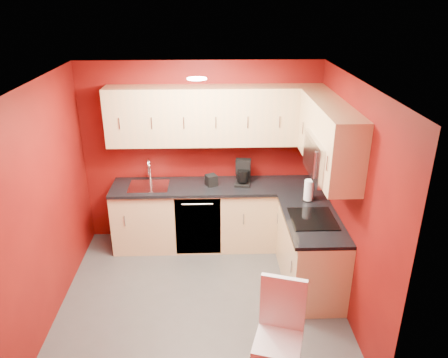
{
  "coord_description": "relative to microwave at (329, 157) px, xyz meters",
  "views": [
    {
      "loc": [
        0.12,
        -4.14,
        3.29
      ],
      "look_at": [
        0.28,
        0.55,
        1.27
      ],
      "focal_mm": 35.0,
      "sensor_mm": 36.0,
      "label": 1
    }
  ],
  "objects": [
    {
      "name": "microwave",
      "position": [
        0.0,
        0.0,
        0.0
      ],
      "size": [
        0.42,
        0.76,
        0.42
      ],
      "color": "silver",
      "rests_on": "upper_cabinets_right"
    },
    {
      "name": "coffee_maker",
      "position": [
        -0.84,
        1.0,
        -0.58
      ],
      "size": [
        0.24,
        0.29,
        0.33
      ],
      "primitive_type": null,
      "rotation": [
        0.0,
        0.0,
        -0.15
      ],
      "color": "black",
      "rests_on": "countertop_back"
    },
    {
      "name": "dishwasher_front",
      "position": [
        -1.44,
        0.71,
        -1.22
      ],
      "size": [
        0.6,
        0.02,
        0.82
      ],
      "primitive_type": "cube",
      "color": "black",
      "rests_on": "base_cabinets_back"
    },
    {
      "name": "base_cabinets_right",
      "position": [
        -0.09,
        0.05,
        -1.22
      ],
      "size": [
        0.6,
        1.3,
        0.87
      ],
      "primitive_type": "cube",
      "color": "tan",
      "rests_on": "floor"
    },
    {
      "name": "upper_cabinets_right",
      "position": [
        0.03,
        0.24,
        0.23
      ],
      "size": [
        0.35,
        1.55,
        0.75
      ],
      "color": "tan",
      "rests_on": "wall_right"
    },
    {
      "name": "dining_chair",
      "position": [
        -0.69,
        -1.4,
        -1.15
      ],
      "size": [
        0.52,
        0.53,
        1.01
      ],
      "primitive_type": null,
      "rotation": [
        0.0,
        0.0,
        -0.3
      ],
      "color": "silver",
      "rests_on": "floor"
    },
    {
      "name": "sink",
      "position": [
        -2.09,
        1.0,
        -0.72
      ],
      "size": [
        0.52,
        0.42,
        0.35
      ],
      "color": "silver",
      "rests_on": "countertop_back"
    },
    {
      "name": "countertop_back",
      "position": [
        -1.19,
        0.99,
        -0.77
      ],
      "size": [
        2.8,
        0.63,
        0.04
      ],
      "primitive_type": "cube",
      "color": "black",
      "rests_on": "base_cabinets_back"
    },
    {
      "name": "napkin_holder",
      "position": [
        -1.26,
        0.98,
        -0.68
      ],
      "size": [
        0.18,
        0.18,
        0.15
      ],
      "primitive_type": null,
      "rotation": [
        0.0,
        0.0,
        0.42
      ],
      "color": "black",
      "rests_on": "countertop_back"
    },
    {
      "name": "wall_back",
      "position": [
        -1.39,
        1.3,
        -0.41
      ],
      "size": [
        3.2,
        0.0,
        3.2
      ],
      "primitive_type": "plane",
      "rotation": [
        1.57,
        0.0,
        0.0
      ],
      "color": "maroon",
      "rests_on": "floor"
    },
    {
      "name": "countertop_right",
      "position": [
        -0.11,
        0.04,
        -0.77
      ],
      "size": [
        0.63,
        1.27,
        0.04
      ],
      "primitive_type": "cube",
      "color": "black",
      "rests_on": "base_cabinets_right"
    },
    {
      "name": "wall_left",
      "position": [
        -2.99,
        -0.2,
        -0.41
      ],
      "size": [
        0.0,
        3.0,
        3.0
      ],
      "primitive_type": "plane",
      "rotation": [
        1.57,
        0.0,
        1.57
      ],
      "color": "maroon",
      "rests_on": "floor"
    },
    {
      "name": "wall_right",
      "position": [
        0.21,
        -0.2,
        -0.41
      ],
      "size": [
        0.0,
        3.0,
        3.0
      ],
      "primitive_type": "plane",
      "rotation": [
        1.57,
        0.0,
        -1.57
      ],
      "color": "maroon",
      "rests_on": "floor"
    },
    {
      "name": "wall_front",
      "position": [
        -1.39,
        -1.7,
        -0.41
      ],
      "size": [
        3.2,
        0.0,
        3.2
      ],
      "primitive_type": "plane",
      "rotation": [
        -1.57,
        0.0,
        0.0
      ],
      "color": "maroon",
      "rests_on": "floor"
    },
    {
      "name": "downlight",
      "position": [
        -1.39,
        0.1,
        0.82
      ],
      "size": [
        0.2,
        0.2,
        0.01
      ],
      "primitive_type": "cylinder",
      "color": "white",
      "rests_on": "ceiling"
    },
    {
      "name": "ceiling",
      "position": [
        -1.39,
        -0.2,
        0.84
      ],
      "size": [
        3.2,
        3.2,
        0.0
      ],
      "primitive_type": "plane",
      "rotation": [
        3.14,
        0.0,
        0.0
      ],
      "color": "white",
      "rests_on": "wall_back"
    },
    {
      "name": "paper_towel",
      "position": [
        -0.06,
        0.49,
        -0.62
      ],
      "size": [
        0.19,
        0.19,
        0.27
      ],
      "primitive_type": null,
      "rotation": [
        0.0,
        0.0,
        -0.32
      ],
      "color": "white",
      "rests_on": "countertop_right"
    },
    {
      "name": "cooktop",
      "position": [
        -0.11,
        0.0,
        -0.74
      ],
      "size": [
        0.5,
        0.55,
        0.01
      ],
      "primitive_type": "cube",
      "color": "black",
      "rests_on": "countertop_right"
    },
    {
      "name": "upper_cabinets_back",
      "position": [
        -1.19,
        1.13,
        0.17
      ],
      "size": [
        2.8,
        0.35,
        0.75
      ],
      "primitive_type": "cube",
      "color": "tan",
      "rests_on": "wall_back"
    },
    {
      "name": "base_cabinets_back",
      "position": [
        -1.19,
        1.0,
        -1.22
      ],
      "size": [
        2.8,
        0.6,
        0.87
      ],
      "primitive_type": "cube",
      "color": "tan",
      "rests_on": "floor"
    },
    {
      "name": "floor",
      "position": [
        -1.39,
        -0.2,
        -1.66
      ],
      "size": [
        3.2,
        3.2,
        0.0
      ],
      "primitive_type": "plane",
      "color": "#44413F",
      "rests_on": "ground"
    }
  ]
}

